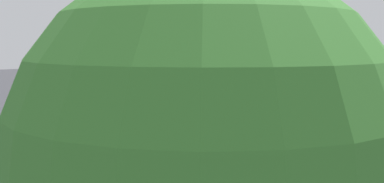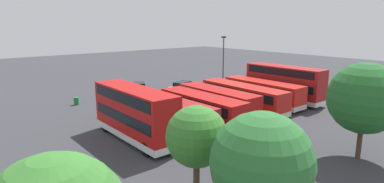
{
  "view_description": "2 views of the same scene",
  "coord_description": "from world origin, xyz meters",
  "px_view_note": "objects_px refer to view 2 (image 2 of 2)",
  "views": [
    {
      "loc": [
        24.97,
        29.27,
        5.87
      ],
      "look_at": [
        0.78,
        2.76,
        1.95
      ],
      "focal_mm": 42.47,
      "sensor_mm": 36.0,
      "label": 1
    },
    {
      "loc": [
        23.81,
        33.89,
        9.89
      ],
      "look_at": [
        -0.91,
        4.34,
        1.6
      ],
      "focal_mm": 29.79,
      "sensor_mm": 36.0,
      "label": 2
    }
  ],
  "objects_px": {
    "bus_single_deck_fourth": "(218,101)",
    "bus_double_decker_seventh": "(135,112)",
    "bus_single_deck_sixth": "(167,112)",
    "lamp_post_tall": "(223,60)",
    "car_hatchback_silver": "(139,88)",
    "bus_double_decker_near_end": "(284,83)",
    "bus_single_deck_third": "(243,97)",
    "waste_bin_yellow": "(76,101)",
    "box_truck_blue": "(294,82)",
    "car_small_green": "(182,87)",
    "bus_single_deck_fifth": "(202,108)",
    "bus_single_deck_second": "(263,92)"
  },
  "relations": [
    {
      "from": "bus_double_decker_near_end",
      "to": "bus_single_deck_fifth",
      "type": "height_order",
      "value": "bus_double_decker_near_end"
    },
    {
      "from": "bus_single_deck_sixth",
      "to": "car_small_green",
      "type": "relative_size",
      "value": 2.51
    },
    {
      "from": "bus_single_deck_fourth",
      "to": "box_truck_blue",
      "type": "height_order",
      "value": "box_truck_blue"
    },
    {
      "from": "waste_bin_yellow",
      "to": "car_small_green",
      "type": "bearing_deg",
      "value": 172.07
    },
    {
      "from": "bus_single_deck_fifth",
      "to": "car_small_green",
      "type": "bearing_deg",
      "value": -120.8
    },
    {
      "from": "bus_double_decker_near_end",
      "to": "car_hatchback_silver",
      "type": "height_order",
      "value": "bus_double_decker_near_end"
    },
    {
      "from": "bus_double_decker_near_end",
      "to": "waste_bin_yellow",
      "type": "xyz_separation_m",
      "value": [
        21.22,
        -15.28,
        -1.97
      ]
    },
    {
      "from": "car_hatchback_silver",
      "to": "car_small_green",
      "type": "distance_m",
      "value": 6.21
    },
    {
      "from": "bus_double_decker_near_end",
      "to": "bus_single_deck_third",
      "type": "relative_size",
      "value": 0.91
    },
    {
      "from": "bus_single_deck_fifth",
      "to": "car_hatchback_silver",
      "type": "height_order",
      "value": "bus_single_deck_fifth"
    },
    {
      "from": "bus_single_deck_fifth",
      "to": "box_truck_blue",
      "type": "relative_size",
      "value": 1.33
    },
    {
      "from": "bus_double_decker_near_end",
      "to": "car_small_green",
      "type": "distance_m",
      "value": 14.73
    },
    {
      "from": "bus_single_deck_third",
      "to": "car_hatchback_silver",
      "type": "distance_m",
      "value": 16.76
    },
    {
      "from": "bus_single_deck_second",
      "to": "lamp_post_tall",
      "type": "distance_m",
      "value": 9.62
    },
    {
      "from": "bus_single_deck_sixth",
      "to": "lamp_post_tall",
      "type": "xyz_separation_m",
      "value": [
        -16.38,
        -8.8,
        3.08
      ]
    },
    {
      "from": "bus_double_decker_near_end",
      "to": "bus_single_deck_third",
      "type": "distance_m",
      "value": 7.38
    },
    {
      "from": "bus_single_deck_second",
      "to": "bus_single_deck_third",
      "type": "height_order",
      "value": "same"
    },
    {
      "from": "car_hatchback_silver",
      "to": "waste_bin_yellow",
      "type": "distance_m",
      "value": 9.88
    },
    {
      "from": "bus_single_deck_third",
      "to": "box_truck_blue",
      "type": "bearing_deg",
      "value": -174.35
    },
    {
      "from": "bus_single_deck_sixth",
      "to": "bus_single_deck_fourth",
      "type": "bearing_deg",
      "value": -179.59
    },
    {
      "from": "bus_single_deck_fifth",
      "to": "lamp_post_tall",
      "type": "relative_size",
      "value": 1.3
    },
    {
      "from": "lamp_post_tall",
      "to": "waste_bin_yellow",
      "type": "relative_size",
      "value": 8.47
    },
    {
      "from": "bus_single_deck_second",
      "to": "box_truck_blue",
      "type": "xyz_separation_m",
      "value": [
        -8.61,
        -1.12,
        0.09
      ]
    },
    {
      "from": "bus_single_deck_sixth",
      "to": "car_hatchback_silver",
      "type": "bearing_deg",
      "value": -111.87
    },
    {
      "from": "bus_single_deck_third",
      "to": "bus_double_decker_seventh",
      "type": "xyz_separation_m",
      "value": [
        14.4,
        0.41,
        0.82
      ]
    },
    {
      "from": "box_truck_blue",
      "to": "bus_single_deck_fourth",
      "type": "bearing_deg",
      "value": 3.46
    },
    {
      "from": "waste_bin_yellow",
      "to": "box_truck_blue",
      "type": "bearing_deg",
      "value": 152.67
    },
    {
      "from": "bus_double_decker_seventh",
      "to": "car_hatchback_silver",
      "type": "height_order",
      "value": "bus_double_decker_seventh"
    },
    {
      "from": "bus_double_decker_seventh",
      "to": "waste_bin_yellow",
      "type": "xyz_separation_m",
      "value": [
        -0.5,
        -15.24,
        -1.97
      ]
    },
    {
      "from": "bus_double_decker_seventh",
      "to": "box_truck_blue",
      "type": "xyz_separation_m",
      "value": [
        -26.81,
        -1.64,
        -0.74
      ]
    },
    {
      "from": "bus_double_decker_near_end",
      "to": "box_truck_blue",
      "type": "xyz_separation_m",
      "value": [
        -5.08,
        -1.69,
        -0.74
      ]
    },
    {
      "from": "lamp_post_tall",
      "to": "waste_bin_yellow",
      "type": "bearing_deg",
      "value": -16.47
    },
    {
      "from": "car_small_green",
      "to": "waste_bin_yellow",
      "type": "height_order",
      "value": "car_small_green"
    },
    {
      "from": "bus_double_decker_near_end",
      "to": "bus_single_deck_sixth",
      "type": "distance_m",
      "value": 17.91
    },
    {
      "from": "waste_bin_yellow",
      "to": "bus_single_deck_third",
      "type": "bearing_deg",
      "value": 133.16
    },
    {
      "from": "bus_single_deck_fifth",
      "to": "box_truck_blue",
      "type": "distance_m",
      "value": 19.52
    },
    {
      "from": "car_small_green",
      "to": "bus_single_deck_fourth",
      "type": "bearing_deg",
      "value": 68.73
    },
    {
      "from": "bus_single_deck_fourth",
      "to": "bus_double_decker_seventh",
      "type": "xyz_separation_m",
      "value": [
        10.56,
        0.66,
        0.83
      ]
    },
    {
      "from": "bus_double_decker_near_end",
      "to": "box_truck_blue",
      "type": "bearing_deg",
      "value": -161.66
    },
    {
      "from": "bus_double_decker_seventh",
      "to": "lamp_post_tall",
      "type": "height_order",
      "value": "lamp_post_tall"
    },
    {
      "from": "bus_single_deck_third",
      "to": "car_hatchback_silver",
      "type": "relative_size",
      "value": 2.67
    },
    {
      "from": "lamp_post_tall",
      "to": "waste_bin_yellow",
      "type": "distance_m",
      "value": 21.0
    },
    {
      "from": "car_hatchback_silver",
      "to": "box_truck_blue",
      "type": "bearing_deg",
      "value": 137.79
    },
    {
      "from": "bus_double_decker_near_end",
      "to": "bus_single_deck_third",
      "type": "bearing_deg",
      "value": -3.58
    },
    {
      "from": "bus_single_deck_fourth",
      "to": "bus_double_decker_near_end",
      "type": "bearing_deg",
      "value": 176.39
    },
    {
      "from": "bus_double_decker_seventh",
      "to": "bus_single_deck_fifth",
      "type": "bearing_deg",
      "value": 177.5
    },
    {
      "from": "bus_single_deck_fourth",
      "to": "bus_single_deck_fifth",
      "type": "height_order",
      "value": "same"
    },
    {
      "from": "lamp_post_tall",
      "to": "car_hatchback_silver",
      "type": "bearing_deg",
      "value": -36.0
    },
    {
      "from": "bus_double_decker_near_end",
      "to": "lamp_post_tall",
      "type": "distance_m",
      "value": 9.83
    },
    {
      "from": "bus_single_deck_fourth",
      "to": "bus_double_decker_seventh",
      "type": "height_order",
      "value": "bus_double_decker_seventh"
    }
  ]
}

